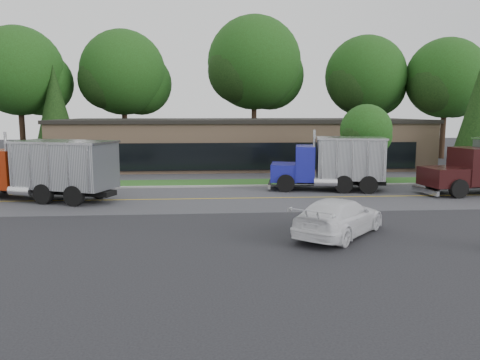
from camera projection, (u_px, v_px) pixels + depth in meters
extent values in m
plane|color=#2C2C31|center=(241.00, 241.00, 18.03)|extent=(140.00, 140.00, 0.00)
cube|color=#525256|center=(229.00, 199.00, 26.92)|extent=(60.00, 8.00, 0.02)
cube|color=gold|center=(229.00, 199.00, 26.92)|extent=(60.00, 0.12, 0.01)
cube|color=#9E9E99|center=(226.00, 187.00, 31.06)|extent=(60.00, 0.30, 0.12)
cube|color=#27581E|center=(225.00, 183.00, 32.84)|extent=(60.00, 3.40, 0.03)
cube|color=#525256|center=(222.00, 174.00, 37.77)|extent=(60.00, 7.00, 0.02)
cube|color=tan|center=(241.00, 144.00, 43.55)|extent=(32.00, 12.00, 4.00)
cylinder|color=#382619|center=(23.00, 137.00, 47.81)|extent=(0.56, 0.56, 4.86)
sphere|color=#1B390F|center=(18.00, 71.00, 46.86)|extent=(8.88, 8.88, 8.88)
sphere|color=#1B390F|center=(40.00, 83.00, 48.23)|extent=(6.66, 6.66, 6.66)
sphere|color=black|center=(1.00, 79.00, 46.06)|extent=(6.11, 6.11, 6.11)
cylinder|color=#382619|center=(125.00, 135.00, 50.51)|extent=(0.56, 0.56, 4.90)
sphere|color=#1B390F|center=(123.00, 72.00, 49.55)|extent=(8.95, 8.95, 8.95)
sphere|color=#1B390F|center=(141.00, 84.00, 50.94)|extent=(6.72, 6.72, 6.72)
sphere|color=black|center=(108.00, 80.00, 48.74)|extent=(6.16, 6.16, 6.16)
cylinder|color=#382619|center=(254.00, 132.00, 51.48)|extent=(0.56, 0.56, 5.49)
sphere|color=#1B390F|center=(254.00, 63.00, 50.41)|extent=(10.04, 10.04, 10.04)
sphere|color=#1B390F|center=(270.00, 76.00, 51.96)|extent=(7.53, 7.53, 7.53)
sphere|color=black|center=(240.00, 71.00, 49.50)|extent=(6.90, 6.90, 6.90)
cylinder|color=#382619|center=(363.00, 136.00, 51.42)|extent=(0.56, 0.56, 4.73)
sphere|color=#1B390F|center=(366.00, 76.00, 50.49)|extent=(8.65, 8.65, 8.65)
sphere|color=#1B390F|center=(376.00, 87.00, 51.84)|extent=(6.49, 6.49, 6.49)
sphere|color=black|center=(355.00, 83.00, 49.71)|extent=(5.95, 5.95, 5.95)
cylinder|color=#382619|center=(442.00, 137.00, 50.04)|extent=(0.56, 0.56, 4.57)
sphere|color=#1B390F|center=(446.00, 78.00, 49.15)|extent=(8.35, 8.35, 8.35)
sphere|color=#1B390F|center=(455.00, 89.00, 50.44)|extent=(6.27, 6.27, 6.27)
sphere|color=black|center=(437.00, 85.00, 48.39)|extent=(5.74, 5.74, 5.74)
cylinder|color=#382619|center=(58.00, 157.00, 46.40)|extent=(0.44, 0.44, 1.00)
cone|color=black|center=(55.00, 109.00, 45.72)|extent=(4.19, 4.19, 8.58)
cylinder|color=#382619|center=(474.00, 168.00, 37.18)|extent=(0.44, 0.44, 1.00)
cone|color=black|center=(478.00, 114.00, 36.56)|extent=(3.84, 3.84, 7.85)
cylinder|color=#382619|center=(365.00, 168.00, 33.42)|extent=(0.56, 0.56, 1.98)
sphere|color=#1B390F|center=(366.00, 130.00, 33.03)|extent=(3.63, 3.63, 3.63)
sphere|color=#1B390F|center=(373.00, 136.00, 33.59)|extent=(2.72, 2.72, 2.72)
sphere|color=black|center=(360.00, 135.00, 32.70)|extent=(2.49, 2.49, 2.49)
cube|color=black|center=(43.00, 190.00, 26.54)|extent=(8.69, 4.22, 0.28)
cube|color=#9D270B|center=(11.00, 168.00, 27.00)|extent=(2.33, 2.80, 2.20)
cube|color=black|center=(1.00, 161.00, 27.15)|extent=(0.83, 1.98, 0.90)
cube|color=silver|center=(65.00, 165.00, 25.87)|extent=(5.90, 4.29, 2.50)
cube|color=silver|center=(64.00, 142.00, 25.68)|extent=(6.09, 4.49, 0.12)
cylinder|color=black|center=(6.00, 184.00, 28.71)|extent=(1.15, 0.73, 1.10)
cylinder|color=black|center=(85.00, 188.00, 27.05)|extent=(1.15, 0.73, 1.10)
cylinder|color=black|center=(58.00, 195.00, 24.88)|extent=(1.15, 0.73, 1.10)
cube|color=black|center=(330.00, 181.00, 29.78)|extent=(6.84, 2.30, 0.28)
cube|color=#1C1E9D|center=(284.00, 172.00, 30.05)|extent=(2.04, 2.57, 1.10)
cube|color=#1C1E9D|center=(305.00, 163.00, 29.81)|extent=(1.62, 2.58, 2.20)
cube|color=black|center=(297.00, 157.00, 29.81)|extent=(0.47, 2.07, 0.90)
cube|color=silver|center=(350.00, 159.00, 29.43)|extent=(4.46, 3.24, 2.50)
cube|color=silver|center=(351.00, 138.00, 29.24)|extent=(4.64, 3.42, 0.12)
cylinder|color=black|center=(287.00, 178.00, 31.25)|extent=(1.15, 0.56, 1.10)
cylinder|color=black|center=(286.00, 183.00, 28.99)|extent=(1.15, 0.56, 1.10)
cylinder|color=black|center=(352.00, 179.00, 30.73)|extent=(1.15, 0.56, 1.10)
cylinder|color=black|center=(356.00, 184.00, 28.47)|extent=(1.15, 0.56, 1.10)
cube|color=black|center=(444.00, 177.00, 27.90)|extent=(2.48, 2.58, 1.10)
cube|color=black|center=(470.00, 166.00, 28.19)|extent=(1.91, 2.60, 2.20)
cube|color=black|center=(461.00, 160.00, 27.98)|extent=(0.35, 2.09, 0.90)
cylinder|color=black|center=(434.00, 183.00, 29.13)|extent=(1.14, 0.50, 1.10)
cylinder|color=black|center=(459.00, 189.00, 26.91)|extent=(1.14, 0.50, 1.10)
imported|color=white|center=(339.00, 217.00, 18.84)|extent=(4.99, 5.33, 1.51)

